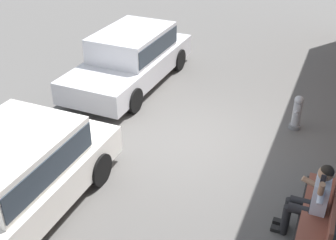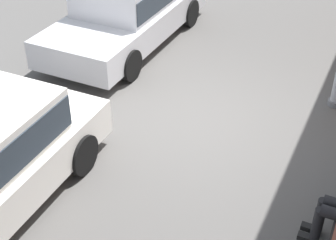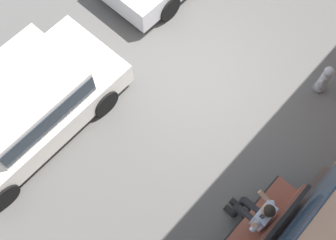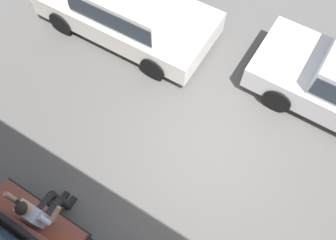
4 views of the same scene
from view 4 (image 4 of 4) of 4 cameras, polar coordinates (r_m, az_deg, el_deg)
name	(u,v)px [view 4 (image 4 of 4)]	position (r m, az deg, el deg)	size (l,w,h in m)	color
ground_plane	(207,150)	(6.70, 6.81, -5.17)	(60.00, 60.00, 0.00)	#565451
bench	(31,222)	(6.05, -22.70, -16.09)	(1.85, 0.55, 1.05)	black
person_on_phone	(40,210)	(5.91, -21.40, -14.36)	(0.73, 0.74, 1.39)	black
parked_car_mid	(129,6)	(7.95, -6.89, 19.15)	(4.21, 2.00, 1.42)	white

